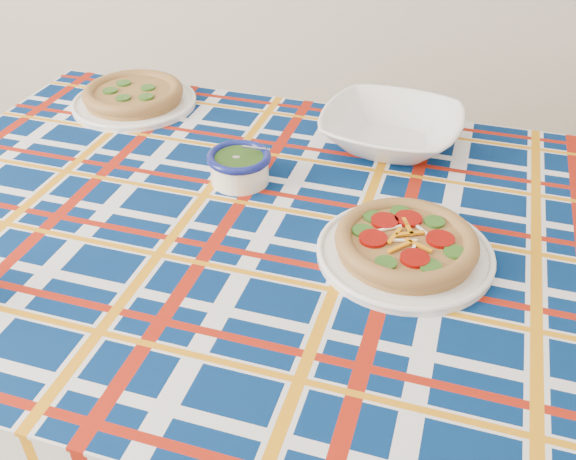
# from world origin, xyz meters

# --- Properties ---
(dining_table) EXTENTS (1.89, 1.45, 0.79)m
(dining_table) POSITION_xyz_m (0.39, 0.38, 0.71)
(dining_table) COLOR brown
(dining_table) RESTS_ON floor
(tablecloth) EXTENTS (1.93, 1.49, 0.11)m
(tablecloth) POSITION_xyz_m (0.39, 0.38, 0.74)
(tablecloth) COLOR #041F50
(tablecloth) RESTS_ON dining_table
(main_focaccia_plate) EXTENTS (0.36, 0.36, 0.06)m
(main_focaccia_plate) POSITION_xyz_m (0.55, 0.31, 0.82)
(main_focaccia_plate) COLOR olive
(main_focaccia_plate) RESTS_ON tablecloth
(pesto_bowl) EXTENTS (0.15, 0.15, 0.08)m
(pesto_bowl) POSITION_xyz_m (0.24, 0.55, 0.83)
(pesto_bowl) COLOR #1A360E
(pesto_bowl) RESTS_ON tablecloth
(serving_bowl) EXTENTS (0.39, 0.39, 0.08)m
(serving_bowl) POSITION_xyz_m (0.56, 0.71, 0.83)
(serving_bowl) COLOR white
(serving_bowl) RESTS_ON tablecloth
(second_focaccia_plate) EXTENTS (0.38, 0.38, 0.06)m
(second_focaccia_plate) POSITION_xyz_m (-0.05, 0.90, 0.82)
(second_focaccia_plate) COLOR olive
(second_focaccia_plate) RESTS_ON tablecloth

